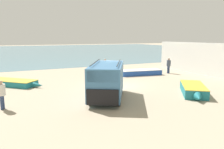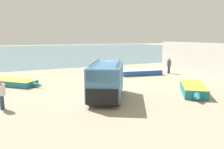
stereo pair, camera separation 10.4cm
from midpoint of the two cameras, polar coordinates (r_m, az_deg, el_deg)
The scene contains 10 objects.
ground_plane at distance 18.42m, azimuth 0.98°, elevation -2.95°, with size 200.00×200.00×0.00m, color tan.
sea_water at distance 68.71m, azimuth -18.52°, elevation 5.93°, with size 120.00×80.00×0.01m, color slate.
harbor_wall at distance 25.65m, azimuth 22.76°, elevation 3.79°, with size 0.50×13.37×3.43m, color silver.
parked_van at distance 14.39m, azimuth -1.20°, elevation -1.43°, with size 4.06×5.07×2.45m.
fishing_rowboat_0 at distance 16.71m, azimuth 20.67°, elevation -3.77°, with size 3.46×4.09×0.66m.
fishing_rowboat_1 at distance 20.34m, azimuth -24.50°, elevation -1.91°, with size 4.65×4.55×0.50m.
fishing_rowboat_2 at distance 23.81m, azimuth 7.26°, elevation 0.58°, with size 5.49×2.34×0.56m.
fisherman_0 at distance 24.52m, azimuth -1.57°, elevation 2.56°, with size 0.43×0.43×1.63m.
fisherman_1 at distance 25.32m, azimuth 14.80°, elevation 2.57°, with size 0.45×0.45×1.70m.
fisherman_2 at distance 13.81m, azimuth -26.79°, elevation -4.10°, with size 0.44×0.44×1.67m.
Camera 2 is at (-7.84, -16.16, 4.07)m, focal length 35.00 mm.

